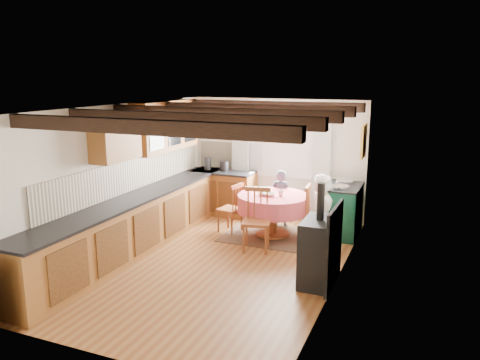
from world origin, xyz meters
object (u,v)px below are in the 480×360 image
at_px(chair_right, 318,215).
at_px(aga_range, 341,209).
at_px(cup, 281,193).
at_px(dining_table, 273,216).
at_px(child_right, 322,208).
at_px(chair_near, 256,220).
at_px(cast_iron_stove, 319,234).
at_px(child_far, 281,198).
at_px(chair_left, 230,207).

distance_m(chair_right, aga_range, 0.68).
relative_size(aga_range, cup, 9.47).
distance_m(dining_table, cup, 0.45).
xyz_separation_m(chair_right, cup, (-0.68, 0.03, 0.31)).
bearing_deg(aga_range, child_right, -115.28).
bearing_deg(chair_right, chair_near, 126.77).
distance_m(chair_right, cast_iron_stove, 1.69).
xyz_separation_m(chair_near, child_far, (-0.03, 1.41, 0.03)).
distance_m(chair_near, aga_range, 1.78).
xyz_separation_m(chair_left, child_far, (0.76, 0.69, 0.09)).
height_order(aga_range, child_far, child_far).
xyz_separation_m(cast_iron_stove, child_far, (-1.28, 2.29, -0.17)).
relative_size(cast_iron_stove, child_far, 1.31).
xyz_separation_m(aga_range, child_right, (-0.24, -0.52, 0.14)).
relative_size(dining_table, chair_left, 1.38).
bearing_deg(chair_left, cast_iron_stove, 62.94).
bearing_deg(cast_iron_stove, chair_near, 145.03).
bearing_deg(chair_right, child_right, -31.33).
bearing_deg(cast_iron_stove, child_far, 119.20).
xyz_separation_m(chair_near, chair_left, (-0.79, 0.72, -0.06)).
bearing_deg(child_right, chair_right, 165.34).
relative_size(aga_range, child_far, 0.92).
relative_size(chair_right, child_right, 0.84).
bearing_deg(cup, cast_iron_stove, -56.92).
height_order(chair_left, child_right, child_right).
height_order(chair_right, child_far, child_far).
distance_m(dining_table, chair_near, 0.79).
xyz_separation_m(dining_table, cast_iron_stove, (1.22, -1.66, 0.34)).
distance_m(aga_range, child_right, 0.59).
relative_size(dining_table, aga_range, 1.26).
relative_size(chair_left, aga_range, 0.91).
xyz_separation_m(chair_near, cast_iron_stove, (1.25, -0.87, 0.20)).
relative_size(child_far, cup, 10.34).
distance_m(chair_left, child_right, 1.69).
bearing_deg(chair_near, chair_right, 28.49).
height_order(dining_table, child_right, child_right).
bearing_deg(chair_right, chair_left, 86.21).
height_order(dining_table, child_far, child_far).
xyz_separation_m(chair_left, chair_right, (1.64, 0.03, 0.04)).
height_order(cast_iron_stove, child_right, cast_iron_stove).
xyz_separation_m(chair_near, chair_right, (0.85, 0.75, -0.02)).
bearing_deg(cup, chair_left, -176.32).
height_order(aga_range, child_right, child_right).
relative_size(chair_left, cast_iron_stove, 0.64).
bearing_deg(child_right, cup, 106.84).
distance_m(cast_iron_stove, child_right, 1.76).
bearing_deg(child_right, child_far, 70.51).
distance_m(aga_range, cast_iron_stove, 2.26).
distance_m(dining_table, chair_left, 0.83).
xyz_separation_m(child_right, cup, (-0.73, -0.06, 0.21)).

